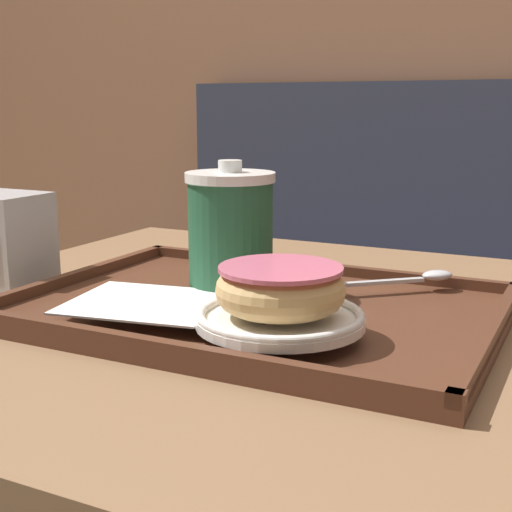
# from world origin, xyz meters

# --- Properties ---
(booth_bench) EXTENTS (1.64, 0.44, 1.00)m
(booth_bench) POSITION_xyz_m (0.15, 0.87, 0.32)
(booth_bench) COLOR #33384C
(booth_bench) RESTS_ON ground_plane
(cafe_table) EXTENTS (0.83, 0.76, 0.73)m
(cafe_table) POSITION_xyz_m (0.00, 0.00, 0.55)
(cafe_table) COLOR #846042
(cafe_table) RESTS_ON ground_plane
(serving_tray) EXTENTS (0.48, 0.34, 0.02)m
(serving_tray) POSITION_xyz_m (-0.00, -0.02, 0.74)
(serving_tray) COLOR #512D1E
(serving_tray) RESTS_ON cafe_table
(napkin_paper) EXTENTS (0.17, 0.15, 0.00)m
(napkin_paper) POSITION_xyz_m (-0.08, -0.10, 0.76)
(napkin_paper) COLOR white
(napkin_paper) RESTS_ON serving_tray
(coffee_cup_front) EXTENTS (0.10, 0.10, 0.13)m
(coffee_cup_front) POSITION_xyz_m (-0.04, 0.00, 0.82)
(coffee_cup_front) COLOR #235638
(coffee_cup_front) RESTS_ON serving_tray
(plate_with_chocolate_donut) EXTENTS (0.15, 0.15, 0.01)m
(plate_with_chocolate_donut) POSITION_xyz_m (0.06, -0.11, 0.76)
(plate_with_chocolate_donut) COLOR white
(plate_with_chocolate_donut) RESTS_ON serving_tray
(donut_chocolate_glazed) EXTENTS (0.11, 0.11, 0.04)m
(donut_chocolate_glazed) POSITION_xyz_m (0.06, -0.11, 0.79)
(donut_chocolate_glazed) COLOR #DBB270
(donut_chocolate_glazed) RESTS_ON plate_with_chocolate_donut
(spoon) EXTENTS (0.13, 0.12, 0.01)m
(spoon) POSITION_xyz_m (0.13, 0.10, 0.76)
(spoon) COLOR silver
(spoon) RESTS_ON serving_tray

